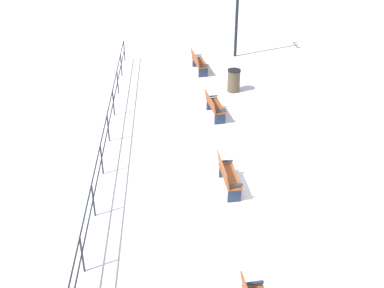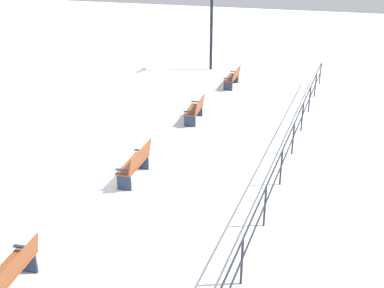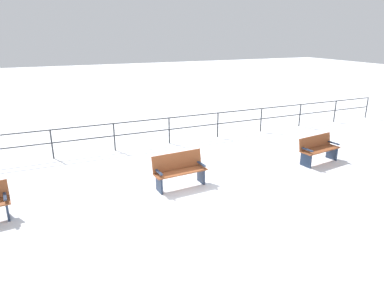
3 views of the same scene
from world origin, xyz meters
name	(u,v)px [view 3 (image 3 of 3)]	position (x,y,z in m)	size (l,w,h in m)	color
ground_plane	(180,186)	(0.00, 0.00, 0.00)	(80.00, 80.00, 0.00)	white
bench_third	(179,170)	(-0.03, -0.01, 0.50)	(0.62, 1.56, 0.97)	brown
bench_fourth	(318,149)	(0.07, 4.98, 0.48)	(0.74, 1.58, 0.89)	brown
waterfront_railing	(142,129)	(-3.87, 0.00, 0.72)	(0.05, 23.74, 1.05)	#26282D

